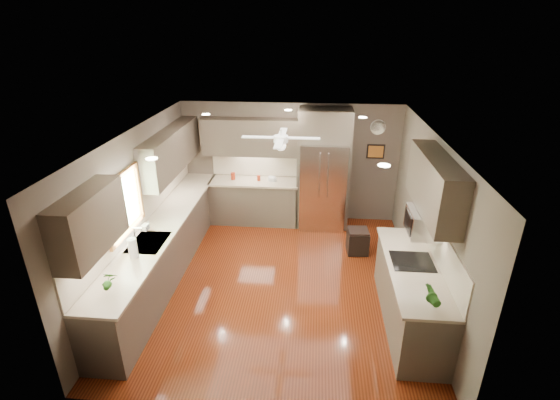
% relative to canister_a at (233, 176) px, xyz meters
% --- Properties ---
extents(floor, '(5.00, 5.00, 0.00)m').
position_rel_canister_a_xyz_m(floor, '(1.17, -2.21, -1.02)').
color(floor, '#451809').
rests_on(floor, ground).
extents(ceiling, '(5.00, 5.00, 0.00)m').
position_rel_canister_a_xyz_m(ceiling, '(1.17, -2.21, 1.48)').
color(ceiling, white).
rests_on(ceiling, ground).
extents(wall_back, '(4.50, 0.00, 4.50)m').
position_rel_canister_a_xyz_m(wall_back, '(1.17, 0.29, 0.23)').
color(wall_back, brown).
rests_on(wall_back, ground).
extents(wall_front, '(4.50, 0.00, 4.50)m').
position_rel_canister_a_xyz_m(wall_front, '(1.17, -4.71, 0.23)').
color(wall_front, brown).
rests_on(wall_front, ground).
extents(wall_left, '(0.00, 5.00, 5.00)m').
position_rel_canister_a_xyz_m(wall_left, '(-1.08, -2.21, 0.23)').
color(wall_left, brown).
rests_on(wall_left, ground).
extents(wall_right, '(0.00, 5.00, 5.00)m').
position_rel_canister_a_xyz_m(wall_right, '(3.42, -2.21, 0.23)').
color(wall_right, brown).
rests_on(wall_right, ground).
extents(canister_a, '(0.12, 0.12, 0.14)m').
position_rel_canister_a_xyz_m(canister_a, '(0.00, 0.00, 0.00)').
color(canister_a, maroon).
rests_on(canister_a, back_run).
extents(canister_d, '(0.09, 0.09, 0.11)m').
position_rel_canister_a_xyz_m(canister_d, '(0.54, -0.01, -0.02)').
color(canister_d, maroon).
rests_on(canister_d, back_run).
extents(soap_bottle, '(0.09, 0.10, 0.19)m').
position_rel_canister_a_xyz_m(soap_bottle, '(-0.91, -2.39, 0.02)').
color(soap_bottle, white).
rests_on(soap_bottle, left_run).
extents(potted_plant_left, '(0.20, 0.16, 0.33)m').
position_rel_canister_a_xyz_m(potted_plant_left, '(-0.77, -3.93, 0.09)').
color(potted_plant_left, '#215618').
rests_on(potted_plant_left, left_run).
extents(potted_plant_right, '(0.20, 0.18, 0.32)m').
position_rel_canister_a_xyz_m(potted_plant_right, '(3.08, -3.87, 0.08)').
color(potted_plant_right, '#215618').
rests_on(potted_plant_right, right_run).
extents(bowl, '(0.23, 0.23, 0.05)m').
position_rel_canister_a_xyz_m(bowl, '(0.83, -0.03, -0.06)').
color(bowl, beige).
rests_on(bowl, back_run).
extents(left_run, '(0.65, 4.70, 1.45)m').
position_rel_canister_a_xyz_m(left_run, '(-0.78, -2.06, -0.54)').
color(left_run, '#4C4237').
rests_on(left_run, ground).
extents(back_run, '(1.85, 0.65, 1.45)m').
position_rel_canister_a_xyz_m(back_run, '(0.45, -0.00, -0.54)').
color(back_run, '#4C4237').
rests_on(back_run, ground).
extents(uppers, '(4.50, 4.70, 0.95)m').
position_rel_canister_a_xyz_m(uppers, '(0.43, -1.50, 0.85)').
color(uppers, '#4C4237').
rests_on(uppers, wall_left).
extents(window, '(0.05, 1.12, 0.92)m').
position_rel_canister_a_xyz_m(window, '(-1.05, -2.71, 0.53)').
color(window, '#BFF2B2').
rests_on(window, wall_left).
extents(sink, '(0.50, 0.70, 0.32)m').
position_rel_canister_a_xyz_m(sink, '(-0.76, -2.71, -0.11)').
color(sink, silver).
rests_on(sink, left_run).
extents(refrigerator, '(1.06, 0.75, 2.45)m').
position_rel_canister_a_xyz_m(refrigerator, '(1.87, -0.05, 0.17)').
color(refrigerator, silver).
rests_on(refrigerator, ground).
extents(right_run, '(0.70, 2.20, 1.45)m').
position_rel_canister_a_xyz_m(right_run, '(3.10, -3.01, -0.54)').
color(right_run, '#4C4237').
rests_on(right_run, ground).
extents(microwave, '(0.43, 0.55, 0.34)m').
position_rel_canister_a_xyz_m(microwave, '(3.20, -2.76, 0.46)').
color(microwave, silver).
rests_on(microwave, wall_right).
extents(ceiling_fan, '(1.18, 1.18, 0.32)m').
position_rel_canister_a_xyz_m(ceiling_fan, '(1.17, -1.91, 1.31)').
color(ceiling_fan, white).
rests_on(ceiling_fan, ceiling).
extents(recessed_lights, '(2.84, 3.14, 0.01)m').
position_rel_canister_a_xyz_m(recessed_lights, '(1.13, -1.81, 1.47)').
color(recessed_lights, white).
rests_on(recessed_lights, ceiling).
extents(wall_clock, '(0.30, 0.03, 0.30)m').
position_rel_canister_a_xyz_m(wall_clock, '(2.92, 0.28, 1.03)').
color(wall_clock, white).
rests_on(wall_clock, wall_back).
extents(framed_print, '(0.36, 0.03, 0.30)m').
position_rel_canister_a_xyz_m(framed_print, '(2.92, 0.27, 0.53)').
color(framed_print, black).
rests_on(framed_print, wall_back).
extents(stool, '(0.40, 0.40, 0.46)m').
position_rel_canister_a_xyz_m(stool, '(2.54, -1.14, -0.78)').
color(stool, black).
rests_on(stool, ground).
extents(paper_towel, '(0.13, 0.13, 0.31)m').
position_rel_canister_a_xyz_m(paper_towel, '(-0.79, -3.13, 0.06)').
color(paper_towel, white).
rests_on(paper_towel, left_run).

